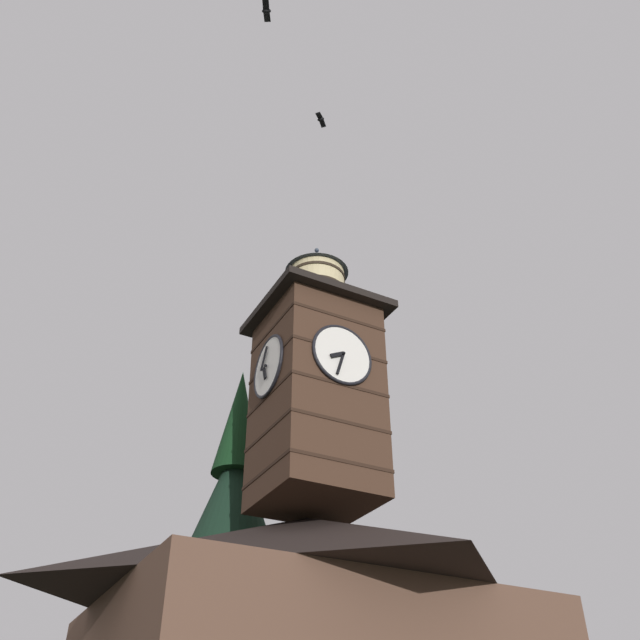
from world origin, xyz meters
TOP-DOWN VIEW (x-y plane):
  - clock_tower at (-1.49, -0.72)m, footprint 3.88×3.88m
  - pine_tree_behind at (-0.63, -4.83)m, footprint 5.25×5.25m
  - moon at (-17.63, -29.58)m, footprint 1.88×1.88m
  - flying_bird_high at (3.06, 4.67)m, footprint 0.54×0.74m
  - flying_bird_low at (0.29, 2.95)m, footprint 0.56×0.53m

SIDE VIEW (x-z plane):
  - pine_tree_behind at x=-0.63m, z-range -0.97..13.19m
  - clock_tower at x=-1.49m, z-range 7.24..16.60m
  - moon at x=-17.63m, z-range 14.09..15.97m
  - flying_bird_low at x=0.29m, z-range 19.23..19.35m
  - flying_bird_high at x=3.06m, z-range 20.71..20.86m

